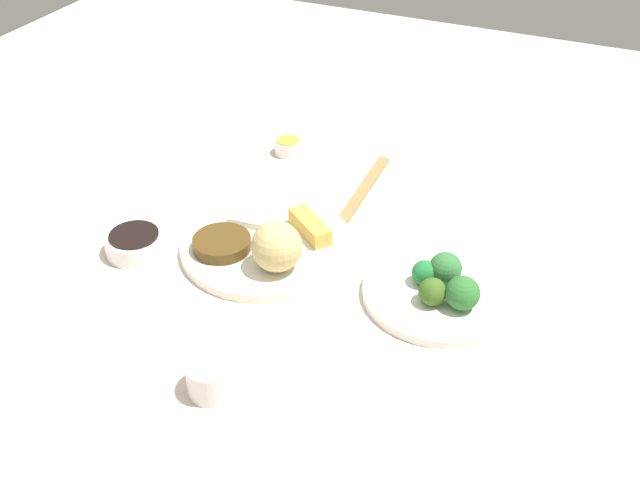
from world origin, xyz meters
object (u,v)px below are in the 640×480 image
object	(u,v)px
teacup	(211,377)
soy_sauce_bowl	(135,244)
broccoli_plate	(439,292)
main_plate	(267,245)
sauce_ramekin_hot_mustard	(288,147)
chopsticks_pair	(364,189)

from	to	relation	value
teacup	soy_sauce_bowl	bearing A→B (deg)	-128.17
broccoli_plate	teacup	xyz separation A→B (m)	(0.30, -0.21, 0.02)
main_plate	soy_sauce_bowl	bearing A→B (deg)	-64.03
main_plate	sauce_ramekin_hot_mustard	size ratio (longest dim) A/B	5.15
sauce_ramekin_hot_mustard	teacup	distance (m)	0.63
main_plate	soy_sauce_bowl	world-z (taller)	soy_sauce_bowl
main_plate	teacup	xyz separation A→B (m)	(0.30, 0.08, 0.01)
broccoli_plate	soy_sauce_bowl	xyz separation A→B (m)	(0.09, -0.48, 0.01)
sauce_ramekin_hot_mustard	chopsticks_pair	size ratio (longest dim) A/B	0.23
soy_sauce_bowl	sauce_ramekin_hot_mustard	xyz separation A→B (m)	(-0.39, 0.08, -0.00)
broccoli_plate	sauce_ramekin_hot_mustard	distance (m)	0.50
broccoli_plate	soy_sauce_bowl	bearing A→B (deg)	-79.24
main_plate	chopsticks_pair	bearing A→B (deg)	161.33
main_plate	soy_sauce_bowl	size ratio (longest dim) A/B	2.89
broccoli_plate	teacup	distance (m)	0.37
main_plate	broccoli_plate	bearing A→B (deg)	89.73
sauce_ramekin_hot_mustard	chopsticks_pair	xyz separation A→B (m)	(0.07, 0.19, -0.01)
broccoli_plate	sauce_ramekin_hot_mustard	xyz separation A→B (m)	(-0.30, -0.40, 0.01)
sauce_ramekin_hot_mustard	chopsticks_pair	distance (m)	0.20
main_plate	teacup	bearing A→B (deg)	14.38
broccoli_plate	chopsticks_pair	size ratio (longest dim) A/B	0.98
broccoli_plate	teacup	size ratio (longest dim) A/B	3.56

